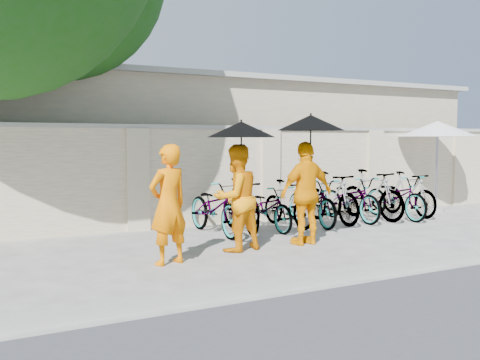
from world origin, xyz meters
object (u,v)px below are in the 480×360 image
monk_left (168,205)px  monk_center (236,198)px  monk_right (306,193)px  patio_umbrella (438,130)px

monk_left → monk_center: size_ratio=1.01×
monk_right → monk_center: bearing=-7.7°
monk_left → monk_right: size_ratio=0.98×
monk_left → monk_center: monk_left is taller
monk_right → patio_umbrella: patio_umbrella is taller
monk_center → monk_right: size_ratio=0.98×
monk_right → patio_umbrella: 5.79m
patio_umbrella → monk_left: bearing=-163.8°
monk_center → patio_umbrella: (6.60, 1.91, 1.17)m
monk_left → monk_right: 2.59m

